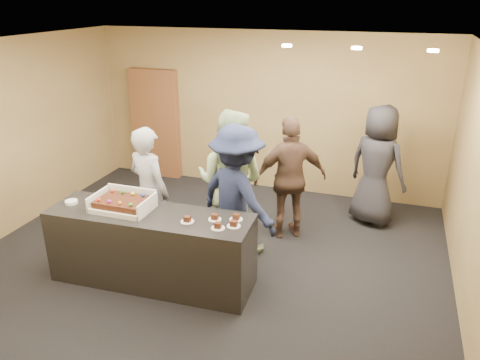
{
  "coord_description": "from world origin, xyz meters",
  "views": [
    {
      "loc": [
        2.08,
        -5.04,
        3.24
      ],
      "look_at": [
        0.39,
        0.0,
        1.11
      ],
      "focal_mm": 35.0,
      "sensor_mm": 36.0,
      "label": 1
    }
  ],
  "objects": [
    {
      "name": "cake_box",
      "position": [
        -0.78,
        -0.78,
        0.95
      ],
      "size": [
        0.67,
        0.46,
        0.2
      ],
      "color": "white",
      "rests_on": "serving_counter"
    },
    {
      "name": "person_brown_extra",
      "position": [
        0.84,
        0.85,
        0.87
      ],
      "size": [
        1.1,
        0.86,
        1.74
      ],
      "primitive_type": "imported",
      "rotation": [
        0.0,
        0.0,
        3.64
      ],
      "color": "brown",
      "rests_on": "floor"
    },
    {
      "name": "plate_stack",
      "position": [
        -1.45,
        -0.86,
        0.92
      ],
      "size": [
        0.15,
        0.15,
        0.04
      ],
      "primitive_type": "cylinder",
      "color": "white",
      "rests_on": "serving_counter"
    },
    {
      "name": "slice_e",
      "position": [
        0.59,
        -0.8,
        0.92
      ],
      "size": [
        0.15,
        0.15,
        0.07
      ],
      "color": "white",
      "rests_on": "serving_counter"
    },
    {
      "name": "room",
      "position": [
        0.0,
        0.0,
        1.35
      ],
      "size": [
        6.04,
        6.0,
        2.7
      ],
      "color": "black",
      "rests_on": "ground"
    },
    {
      "name": "person_sage_man",
      "position": [
        0.18,
        0.25,
        0.96
      ],
      "size": [
        0.97,
        0.77,
        1.92
      ],
      "primitive_type": "imported",
      "rotation": [
        0.0,
        0.0,
        3.1
      ],
      "color": "#95B080",
      "rests_on": "floor"
    },
    {
      "name": "person_navy_man",
      "position": [
        0.37,
        -0.07,
        0.91
      ],
      "size": [
        1.36,
        1.14,
        1.82
      ],
      "primitive_type": "imported",
      "rotation": [
        0.0,
        0.0,
        2.67
      ],
      "color": "#1A213E",
      "rests_on": "floor"
    },
    {
      "name": "serving_counter",
      "position": [
        -0.44,
        -0.81,
        0.45
      ],
      "size": [
        2.43,
        0.8,
        0.9
      ],
      "primitive_type": "cube",
      "rotation": [
        0.0,
        0.0,
        0.04
      ],
      "color": "black",
      "rests_on": "floor"
    },
    {
      "name": "slice_d",
      "position": [
        0.56,
        -0.64,
        0.92
      ],
      "size": [
        0.15,
        0.15,
        0.07
      ],
      "color": "white",
      "rests_on": "serving_counter"
    },
    {
      "name": "slice_a",
      "position": [
        0.07,
        -0.86,
        0.92
      ],
      "size": [
        0.15,
        0.15,
        0.07
      ],
      "color": "white",
      "rests_on": "serving_counter"
    },
    {
      "name": "slice_b",
      "position": [
        0.33,
        -0.71,
        0.92
      ],
      "size": [
        0.15,
        0.15,
        0.07
      ],
      "color": "white",
      "rests_on": "serving_counter"
    },
    {
      "name": "person_server_grey",
      "position": [
        -0.78,
        -0.18,
        0.87
      ],
      "size": [
        0.73,
        0.6,
        1.73
      ],
      "primitive_type": "imported",
      "rotation": [
        0.0,
        0.0,
        2.81
      ],
      "color": "#9B9CA1",
      "rests_on": "floor"
    },
    {
      "name": "sheet_cake",
      "position": [
        -0.78,
        -0.81,
        1.0
      ],
      "size": [
        0.57,
        0.4,
        0.11
      ],
      "color": "#3D1C0E",
      "rests_on": "cake_box"
    },
    {
      "name": "ceiling_spotlights",
      "position": [
        1.6,
        0.5,
        2.67
      ],
      "size": [
        1.72,
        0.12,
        0.03
      ],
      "color": "#FFEAC6",
      "rests_on": "ceiling"
    },
    {
      "name": "slice_c",
      "position": [
        0.44,
        -0.89,
        0.92
      ],
      "size": [
        0.15,
        0.15,
        0.07
      ],
      "color": "white",
      "rests_on": "serving_counter"
    },
    {
      "name": "person_dark_suit",
      "position": [
        1.94,
        1.67,
        0.9
      ],
      "size": [
        1.04,
        0.91,
        1.8
      ],
      "primitive_type": "imported",
      "rotation": [
        0.0,
        0.0,
        2.67
      ],
      "color": "#29282E",
      "rests_on": "floor"
    },
    {
      "name": "storage_cabinet",
      "position": [
        -2.07,
        2.41,
        1.0
      ],
      "size": [
        0.91,
        0.15,
        2.0
      ],
      "primitive_type": "cube",
      "color": "brown",
      "rests_on": "floor"
    }
  ]
}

